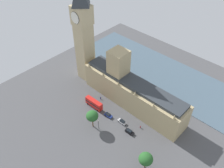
# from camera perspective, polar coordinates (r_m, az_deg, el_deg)

# --- Properties ---
(ground_plane) EXTENTS (135.31, 135.31, 0.00)m
(ground_plane) POSITION_cam_1_polar(r_m,az_deg,el_deg) (127.78, 4.40, -5.21)
(ground_plane) COLOR #4C4C4F
(river_thames) EXTENTS (36.41, 121.78, 0.25)m
(river_thames) POSITION_cam_1_polar(r_m,az_deg,el_deg) (149.49, 12.92, 1.92)
(river_thames) COLOR #475B6B
(river_thames) RESTS_ON ground
(parliament_building) EXTENTS (12.94, 60.03, 28.91)m
(parliament_building) POSITION_cam_1_polar(r_m,az_deg,el_deg) (123.48, 4.58, -1.50)
(parliament_building) COLOR tan
(parliament_building) RESTS_ON ground
(clock_tower) EXTENTS (9.07, 9.07, 61.32)m
(clock_tower) POSITION_cam_1_polar(r_m,az_deg,el_deg) (129.17, -7.03, 12.95)
(clock_tower) COLOR tan
(clock_tower) RESTS_ON ground
(double_decker_bus_near_tower) EXTENTS (2.93, 10.58, 4.75)m
(double_decker_bus_near_tower) POSITION_cam_1_polar(r_m,az_deg,el_deg) (125.26, -4.39, -4.67)
(double_decker_bus_near_tower) COLOR red
(double_decker_bus_near_tower) RESTS_ON ground
(car_blue_by_river_gate) EXTENTS (2.05, 4.41, 1.74)m
(car_blue_by_river_gate) POSITION_cam_1_polar(r_m,az_deg,el_deg) (121.62, -0.90, -7.55)
(car_blue_by_river_gate) COLOR navy
(car_blue_by_river_gate) RESTS_ON ground
(car_silver_midblock) EXTENTS (1.99, 4.80, 1.74)m
(car_silver_midblock) POSITION_cam_1_polar(r_m,az_deg,el_deg) (118.94, 2.45, -9.09)
(car_silver_midblock) COLOR #B7B7BC
(car_silver_midblock) RESTS_ON ground
(car_black_opposite_hall) EXTENTS (2.13, 4.70, 1.74)m
(car_black_opposite_hall) POSITION_cam_1_polar(r_m,az_deg,el_deg) (115.33, 4.25, -11.42)
(car_black_opposite_hall) COLOR black
(car_black_opposite_hall) RESTS_ON ground
(pedestrian_trailing) EXTENTS (0.63, 0.67, 1.60)m
(pedestrian_trailing) POSITION_cam_1_polar(r_m,az_deg,el_deg) (117.83, 6.90, -10.26)
(pedestrian_trailing) COLOR maroon
(pedestrian_trailing) RESTS_ON ground
(pedestrian_far_end) EXTENTS (0.50, 0.61, 1.72)m
(pedestrian_far_end) POSITION_cam_1_polar(r_m,az_deg,el_deg) (130.53, -2.82, -3.38)
(pedestrian_far_end) COLOR navy
(pedestrian_far_end) RESTS_ON ground
(plane_tree_corner) EXTENTS (5.91, 5.91, 10.09)m
(plane_tree_corner) POSITION_cam_1_polar(r_m,az_deg,el_deg) (112.83, -4.82, -7.73)
(plane_tree_corner) COLOR brown
(plane_tree_corner) RESTS_ON ground
(plane_tree_leading) EXTENTS (6.01, 6.01, 8.88)m
(plane_tree_leading) POSITION_cam_1_polar(r_m,az_deg,el_deg) (101.43, 8.19, -17.55)
(plane_tree_leading) COLOR brown
(plane_tree_leading) RESTS_ON ground
(street_lamp_kerbside) EXTENTS (0.56, 0.56, 6.22)m
(street_lamp_kerbside) POSITION_cam_1_polar(r_m,az_deg,el_deg) (114.14, -3.32, -9.32)
(street_lamp_kerbside) COLOR black
(street_lamp_kerbside) RESTS_ON ground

